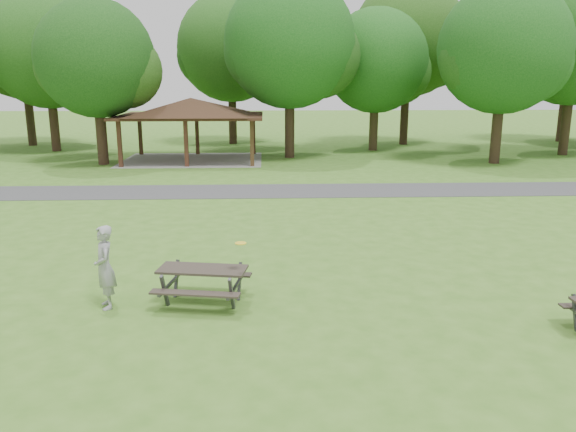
# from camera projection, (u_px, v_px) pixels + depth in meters

# --- Properties ---
(ground) EXTENTS (160.00, 160.00, 0.00)m
(ground) POSITION_uv_depth(u_px,v_px,m) (247.00, 326.00, 11.33)
(ground) COLOR #417421
(ground) RESTS_ON ground
(asphalt_path) EXTENTS (120.00, 3.20, 0.02)m
(asphalt_path) POSITION_uv_depth(u_px,v_px,m) (256.00, 191.00, 24.92)
(asphalt_path) COLOR #3F3F41
(asphalt_path) RESTS_ON ground
(pavilion) EXTENTS (8.60, 7.01, 3.76)m
(pavilion) POSITION_uv_depth(u_px,v_px,m) (191.00, 110.00, 33.73)
(pavilion) COLOR #381F14
(pavilion) RESTS_ON ground
(tree_row_c) EXTENTS (8.19, 7.80, 10.67)m
(tree_row_c) POSITION_uv_depth(u_px,v_px,m) (49.00, 53.00, 37.37)
(tree_row_c) COLOR #311E16
(tree_row_c) RESTS_ON ground
(tree_row_d) EXTENTS (6.93, 6.60, 9.27)m
(tree_row_d) POSITION_uv_depth(u_px,v_px,m) (98.00, 62.00, 31.45)
(tree_row_d) COLOR black
(tree_row_d) RESTS_ON ground
(tree_row_e) EXTENTS (8.40, 8.00, 11.02)m
(tree_row_e) POSITION_uv_depth(u_px,v_px,m) (291.00, 46.00, 34.09)
(tree_row_e) COLOR black
(tree_row_e) RESTS_ON ground
(tree_row_f) EXTENTS (7.35, 7.00, 9.55)m
(tree_row_f) POSITION_uv_depth(u_px,v_px,m) (377.00, 64.00, 37.96)
(tree_row_f) COLOR #322416
(tree_row_f) RESTS_ON ground
(tree_row_g) EXTENTS (7.77, 7.40, 10.25)m
(tree_row_g) POSITION_uv_depth(u_px,v_px,m) (505.00, 52.00, 31.79)
(tree_row_g) COLOR black
(tree_row_g) RESTS_ON ground
(tree_row_h) EXTENTS (8.61, 8.20, 11.37)m
(tree_row_h) POSITION_uv_depth(u_px,v_px,m) (576.00, 43.00, 35.27)
(tree_row_h) COLOR black
(tree_row_h) RESTS_ON ground
(tree_deep_a) EXTENTS (8.40, 8.00, 11.38)m
(tree_deep_a) POSITION_uv_depth(u_px,v_px,m) (24.00, 47.00, 40.50)
(tree_deep_a) COLOR black
(tree_deep_a) RESTS_ON ground
(tree_deep_b) EXTENTS (8.40, 8.00, 11.13)m
(tree_deep_b) POSITION_uv_depth(u_px,v_px,m) (232.00, 51.00, 41.67)
(tree_deep_b) COLOR black
(tree_deep_b) RESTS_ON ground
(tree_deep_c) EXTENTS (8.82, 8.40, 11.90)m
(tree_deep_c) POSITION_uv_depth(u_px,v_px,m) (409.00, 43.00, 41.10)
(tree_deep_c) COLOR #2F1E15
(tree_deep_c) RESTS_ON ground
(tree_deep_d) EXTENTS (8.40, 8.00, 11.27)m
(tree_deep_d) POSITION_uv_depth(u_px,v_px,m) (571.00, 50.00, 43.20)
(tree_deep_d) COLOR #301D15
(tree_deep_d) RESTS_ON ground
(picnic_table_middle) EXTENTS (2.15, 1.84, 0.84)m
(picnic_table_middle) POSITION_uv_depth(u_px,v_px,m) (203.00, 276.00, 12.37)
(picnic_table_middle) COLOR #2F2821
(picnic_table_middle) RESTS_ON ground
(frisbee_in_flight) EXTENTS (0.31, 0.31, 0.02)m
(frisbee_in_flight) POSITION_uv_depth(u_px,v_px,m) (241.00, 243.00, 11.98)
(frisbee_in_flight) COLOR yellow
(frisbee_in_flight) RESTS_ON ground
(frisbee_thrower) EXTENTS (0.66, 0.78, 1.83)m
(frisbee_thrower) POSITION_uv_depth(u_px,v_px,m) (105.00, 267.00, 12.05)
(frisbee_thrower) COLOR #99999B
(frisbee_thrower) RESTS_ON ground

